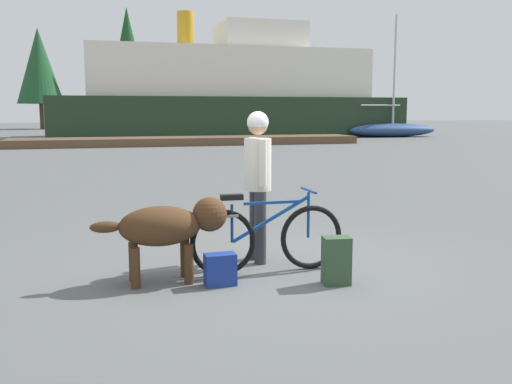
# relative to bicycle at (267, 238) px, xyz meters

# --- Properties ---
(ground_plane) EXTENTS (160.00, 160.00, 0.00)m
(ground_plane) POSITION_rel_bicycle_xyz_m (0.10, 0.14, -0.40)
(ground_plane) COLOR #595B5B
(bicycle) EXTENTS (1.76, 0.44, 0.92)m
(bicycle) POSITION_rel_bicycle_xyz_m (0.00, 0.00, 0.00)
(bicycle) COLOR black
(bicycle) RESTS_ON ground_plane
(person_cyclist) EXTENTS (0.32, 0.53, 1.79)m
(person_cyclist) POSITION_rel_bicycle_xyz_m (0.03, 0.47, 0.69)
(person_cyclist) COLOR #333338
(person_cyclist) RESTS_ON ground_plane
(dog) EXTENTS (1.42, 0.49, 0.89)m
(dog) POSITION_rel_bicycle_xyz_m (-1.09, -0.06, 0.20)
(dog) COLOR #472D19
(dog) RESTS_ON ground_plane
(backpack) EXTENTS (0.31, 0.24, 0.50)m
(backpack) POSITION_rel_bicycle_xyz_m (0.57, -0.62, -0.14)
(backpack) COLOR #334C33
(backpack) RESTS_ON ground_plane
(handbag_pannier) EXTENTS (0.33, 0.19, 0.33)m
(handbag_pannier) POSITION_rel_bicycle_xyz_m (-0.60, -0.33, -0.23)
(handbag_pannier) COLOR navy
(handbag_pannier) RESTS_ON ground_plane
(dock_pier) EXTENTS (17.77, 2.74, 0.40)m
(dock_pier) POSITION_rel_bicycle_xyz_m (2.81, 23.54, -0.20)
(dock_pier) COLOR brown
(dock_pier) RESTS_ON ground_plane
(ferry_boat) EXTENTS (23.12, 8.10, 8.22)m
(ferry_boat) POSITION_rel_bicycle_xyz_m (7.04, 32.78, 2.45)
(ferry_boat) COLOR #1E331E
(ferry_boat) RESTS_ON ground_plane
(sailboat_moored) EXTENTS (6.28, 1.76, 7.94)m
(sailboat_moored) POSITION_rel_bicycle_xyz_m (17.29, 28.43, 0.11)
(sailboat_moored) COLOR navy
(sailboat_moored) RESTS_ON ground_plane
(pine_tree_far_left) EXTENTS (4.23, 4.23, 9.35)m
(pine_tree_far_left) POSITION_rel_bicycle_xyz_m (-6.73, 51.75, 5.45)
(pine_tree_far_left) COLOR #4C331E
(pine_tree_far_left) RESTS_ON ground_plane
(pine_tree_center) EXTENTS (3.65, 3.65, 11.71)m
(pine_tree_center) POSITION_rel_bicycle_xyz_m (1.45, 52.50, 7.06)
(pine_tree_center) COLOR #4C331E
(pine_tree_center) RESTS_ON ground_plane
(pine_tree_far_right) EXTENTS (3.79, 3.79, 9.98)m
(pine_tree_far_right) POSITION_rel_bicycle_xyz_m (13.13, 51.69, 6.09)
(pine_tree_far_right) COLOR #4C331E
(pine_tree_far_right) RESTS_ON ground_plane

